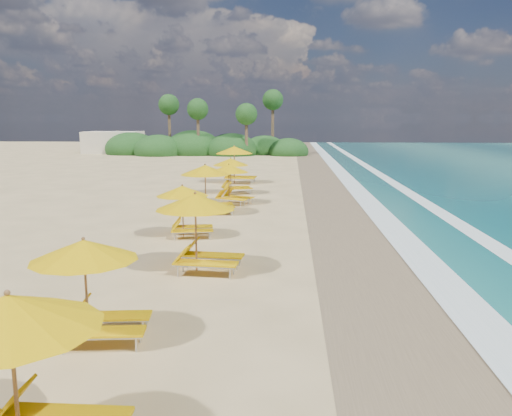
{
  "coord_description": "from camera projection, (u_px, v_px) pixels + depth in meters",
  "views": [
    {
      "loc": [
        1.24,
        -18.75,
        4.47
      ],
      "look_at": [
        0.0,
        0.0,
        1.2
      ],
      "focal_mm": 36.1,
      "sensor_mm": 36.0,
      "label": 1
    }
  ],
  "objects": [
    {
      "name": "wet_sand",
      "position": [
        364.0,
        241.0,
        19.02
      ],
      "size": [
        4.0,
        160.0,
        0.01
      ],
      "primitive_type": "cube",
      "color": "#8C7553",
      "rests_on": "ground"
    },
    {
      "name": "station_1",
      "position": [
        27.0,
        368.0,
        6.57
      ],
      "size": [
        2.54,
        2.33,
        2.37
      ],
      "rotation": [
        0.0,
        0.0,
        -0.0
      ],
      "color": "olive",
      "rests_on": "ground"
    },
    {
      "name": "station_3",
      "position": [
        202.0,
        227.0,
        15.09
      ],
      "size": [
        2.71,
        2.55,
        2.38
      ],
      "rotation": [
        0.0,
        0.0,
        -0.1
      ],
      "color": "olive",
      "rests_on": "ground"
    },
    {
      "name": "ground",
      "position": [
        256.0,
        239.0,
        19.28
      ],
      "size": [
        160.0,
        160.0,
        0.0
      ],
      "primitive_type": "plane",
      "color": "#D3B67C",
      "rests_on": "ground"
    },
    {
      "name": "station_7",
      "position": [
        234.0,
        173.0,
        30.89
      ],
      "size": [
        2.77,
        2.7,
        2.2
      ],
      "rotation": [
        0.0,
        0.0,
        0.3
      ],
      "color": "olive",
      "rests_on": "ground"
    },
    {
      "name": "station_4",
      "position": [
        187.0,
        207.0,
        19.55
      ],
      "size": [
        2.43,
        2.32,
        2.03
      ],
      "rotation": [
        0.0,
        0.0,
        0.18
      ],
      "color": "olive",
      "rests_on": "ground"
    },
    {
      "name": "station_5",
      "position": [
        209.0,
        186.0,
        24.34
      ],
      "size": [
        2.94,
        2.84,
        2.39
      ],
      "rotation": [
        0.0,
        0.0,
        0.24
      ],
      "color": "olive",
      "rests_on": "ground"
    },
    {
      "name": "treeline",
      "position": [
        201.0,
        147.0,
        64.5
      ],
      "size": [
        25.8,
        8.8,
        9.74
      ],
      "color": "#163D14",
      "rests_on": "ground"
    },
    {
      "name": "station_6",
      "position": [
        232.0,
        181.0,
        27.17
      ],
      "size": [
        2.81,
        2.79,
        2.15
      ],
      "rotation": [
        0.0,
        0.0,
        -0.42
      ],
      "color": "olive",
      "rests_on": "ground"
    },
    {
      "name": "beach_building",
      "position": [
        114.0,
        142.0,
        67.66
      ],
      "size": [
        7.0,
        5.0,
        2.8
      ],
      "primitive_type": "cube",
      "color": "beige",
      "rests_on": "ground"
    },
    {
      "name": "station_8",
      "position": [
        237.0,
        162.0,
        35.89
      ],
      "size": [
        2.99,
        2.81,
        2.65
      ],
      "rotation": [
        0.0,
        0.0,
        -0.08
      ],
      "color": "olive",
      "rests_on": "ground"
    },
    {
      "name": "surf_foam",
      "position": [
        438.0,
        242.0,
        18.84
      ],
      "size": [
        4.0,
        160.0,
        0.01
      ],
      "color": "white",
      "rests_on": "ground"
    },
    {
      "name": "station_2",
      "position": [
        94.0,
        283.0,
        10.34
      ],
      "size": [
        2.52,
        2.38,
        2.17
      ],
      "rotation": [
        0.0,
        0.0,
        0.13
      ],
      "color": "olive",
      "rests_on": "ground"
    }
  ]
}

